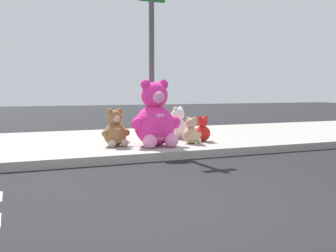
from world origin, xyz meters
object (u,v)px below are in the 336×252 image
sign_pole (152,60)px  plush_tan (192,133)px  plush_red (202,131)px  plush_brown (115,131)px  plush_lime (117,129)px  plush_pink_large (155,120)px  plush_white (177,126)px

sign_pole → plush_tan: 1.71m
plush_red → plush_brown: plush_brown is taller
sign_pole → plush_red: sign_pole is taller
plush_red → plush_brown: bearing=-179.1°
plush_lime → plush_red: bearing=-24.8°
plush_pink_large → plush_lime: 1.21m
plush_brown → sign_pole: bearing=19.8°
sign_pole → plush_brown: 1.68m
plush_white → plush_lime: (-1.37, 0.11, -0.05)m
plush_white → plush_lime: plush_white is taller
plush_white → plush_tan: bearing=-94.8°
sign_pole → plush_brown: bearing=-160.2°
plush_tan → plush_red: bearing=34.0°
sign_pole → plush_white: (0.74, 0.38, -1.41)m
sign_pole → plush_lime: sign_pole is taller
plush_white → plush_lime: size_ratio=1.19×
plush_red → plush_brown: size_ratio=0.75×
plush_brown → plush_tan: bearing=-8.0°
plush_red → plush_tan: 0.44m
plush_white → plush_tan: plush_white is taller
plush_pink_large → plush_tan: size_ratio=2.36×
plush_red → plush_white: plush_white is taller
sign_pole → plush_tan: size_ratio=5.89×
sign_pole → plush_brown: (-0.86, -0.31, -1.41)m
plush_red → plush_brown: (-1.89, -0.03, 0.07)m
plush_brown → plush_white: bearing=23.2°
plush_lime → plush_white: bearing=-4.6°
plush_brown → plush_lime: size_ratio=1.20×
plush_white → sign_pole: bearing=-153.1°
plush_tan → plush_lime: bearing=141.9°
sign_pole → plush_lime: bearing=142.1°
plush_pink_large → plush_lime: bearing=114.2°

